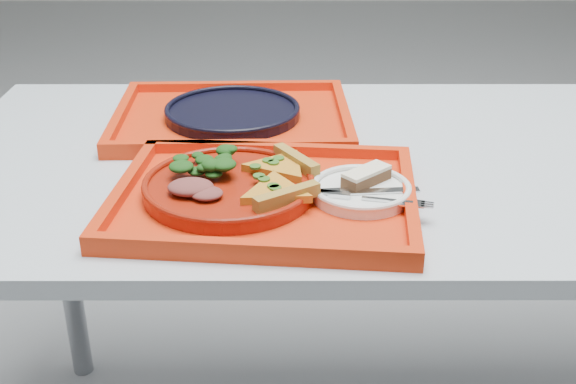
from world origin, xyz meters
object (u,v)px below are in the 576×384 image
(tray_main, at_px, (265,200))
(tray_far, at_px, (233,120))
(dinner_plate, at_px, (229,189))
(navy_plate, at_px, (233,113))
(dessert_bar, at_px, (366,176))

(tray_main, relative_size, tray_far, 1.00)
(tray_main, xyz_separation_m, tray_far, (-0.07, 0.34, 0.00))
(tray_main, height_order, tray_far, same)
(tray_main, relative_size, dinner_plate, 1.73)
(tray_main, distance_m, dinner_plate, 0.06)
(dinner_plate, distance_m, navy_plate, 0.34)
(tray_main, height_order, dinner_plate, dinner_plate)
(tray_far, relative_size, navy_plate, 1.73)
(navy_plate, bearing_deg, dessert_bar, -55.04)
(tray_main, height_order, dessert_bar, dessert_bar)
(tray_far, height_order, dinner_plate, dinner_plate)
(tray_main, height_order, navy_plate, navy_plate)
(tray_main, distance_m, tray_far, 0.35)
(tray_far, bearing_deg, dinner_plate, -88.71)
(dessert_bar, bearing_deg, tray_main, 145.42)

